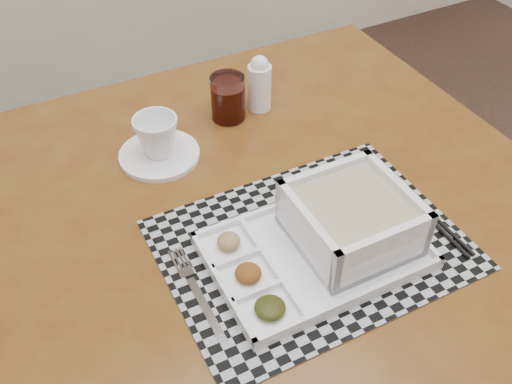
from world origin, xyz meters
TOP-DOWN VIEW (x-y plane):
  - dining_table at (0.13, 0.87)m, footprint 1.01×1.01m
  - placemat at (0.15, 0.77)m, footprint 0.47×0.35m
  - serving_tray at (0.18, 0.74)m, footprint 0.32×0.23m
  - fork at (-0.05, 0.77)m, footprint 0.02×0.19m
  - spoon at (0.35, 0.80)m, footprint 0.04×0.18m
  - chopsticks at (0.35, 0.75)m, footprint 0.02×0.24m
  - saucer at (0.01, 1.09)m, footprint 0.15×0.15m
  - cup at (0.01, 1.09)m, footprint 0.10×0.10m
  - juice_glass at (0.18, 1.14)m, footprint 0.07×0.07m
  - creamer_bottle at (0.25, 1.14)m, footprint 0.05×0.05m

SIDE VIEW (x-z plane):
  - dining_table at x=0.13m, z-range 0.30..1.04m
  - placemat at x=0.15m, z-range 0.75..0.75m
  - fork at x=-0.05m, z-range 0.75..0.75m
  - saucer at x=0.01m, z-range 0.75..0.76m
  - spoon at x=0.35m, z-range 0.75..0.76m
  - chopsticks at x=0.35m, z-range 0.75..0.76m
  - serving_tray at x=0.18m, z-range 0.74..0.83m
  - juice_glass at x=0.18m, z-range 0.74..0.84m
  - cup at x=0.01m, z-range 0.76..0.83m
  - creamer_bottle at x=0.25m, z-range 0.74..0.86m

